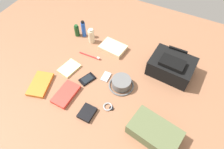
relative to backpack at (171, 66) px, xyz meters
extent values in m
cube|color=#8F5D40|center=(-0.36, -0.24, -0.08)|extent=(2.64, 2.02, 0.02)
cube|color=black|center=(0.00, 0.00, 0.00)|extent=(0.32, 0.25, 0.13)
cube|color=black|center=(0.00, -0.04, 0.07)|extent=(0.17, 0.11, 0.03)
cylinder|color=black|center=(0.00, 0.11, 0.07)|extent=(0.14, 0.02, 0.02)
cube|color=#56603D|center=(0.06, -0.51, -0.03)|extent=(0.32, 0.23, 0.09)
cube|color=#454D30|center=(0.06, -0.41, -0.06)|extent=(0.29, 0.11, 0.01)
cylinder|color=#606060|center=(-0.27, -0.27, -0.03)|extent=(0.13, 0.13, 0.06)
torus|color=#606060|center=(-0.27, -0.27, -0.06)|extent=(0.18, 0.18, 0.01)
cylinder|color=#19471E|center=(-0.83, 0.03, -0.02)|extent=(0.04, 0.04, 0.09)
cylinder|color=#19471E|center=(-0.83, 0.03, 0.03)|extent=(0.03, 0.03, 0.01)
cylinder|color=blue|center=(-0.78, 0.05, 0.00)|extent=(0.03, 0.03, 0.14)
cylinder|color=black|center=(-0.78, 0.05, 0.08)|extent=(0.03, 0.03, 0.01)
cylinder|color=beige|center=(-0.68, 0.02, -0.01)|extent=(0.05, 0.05, 0.12)
cylinder|color=beige|center=(-0.68, 0.02, 0.06)|extent=(0.04, 0.04, 0.01)
cube|color=orange|center=(-0.78, -0.53, -0.06)|extent=(0.18, 0.23, 0.02)
cube|color=white|center=(-0.78, -0.53, -0.06)|extent=(0.17, 0.22, 0.02)
cube|color=red|center=(-0.57, -0.52, -0.05)|extent=(0.12, 0.20, 0.03)
cube|color=white|center=(-0.57, -0.52, -0.06)|extent=(0.11, 0.19, 0.02)
cube|color=black|center=(-0.51, -0.34, -0.06)|extent=(0.11, 0.13, 0.01)
cube|color=black|center=(-0.51, -0.34, -0.06)|extent=(0.08, 0.09, 0.00)
cube|color=#B7B7BC|center=(-0.40, -0.26, -0.06)|extent=(0.06, 0.09, 0.01)
cylinder|color=silver|center=(-0.40, -0.27, -0.06)|extent=(0.03, 0.03, 0.00)
torus|color=#99999E|center=(-0.27, -0.47, -0.06)|extent=(0.06, 0.06, 0.01)
cylinder|color=black|center=(-0.25, -0.47, -0.06)|extent=(0.03, 0.03, 0.01)
cylinder|color=red|center=(-0.61, -0.13, -0.06)|extent=(0.19, 0.02, 0.01)
cube|color=white|center=(-0.53, -0.13, -0.05)|extent=(0.02, 0.01, 0.01)
cube|color=black|center=(-0.37, -0.57, -0.06)|extent=(0.09, 0.11, 0.02)
cube|color=beige|center=(-0.68, -0.31, -0.06)|extent=(0.14, 0.17, 0.02)
cube|color=beige|center=(-0.48, 0.02, -0.05)|extent=(0.21, 0.16, 0.04)
camera|label=1|loc=(0.04, -1.01, 1.11)|focal=32.10mm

